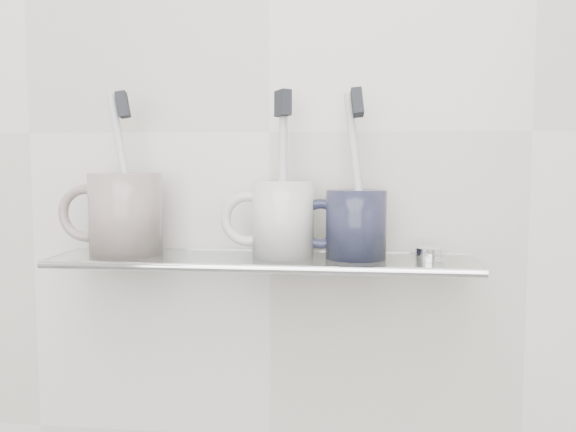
# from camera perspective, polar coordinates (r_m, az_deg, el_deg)

# --- Properties ---
(wall_back) EXTENTS (2.50, 0.00, 2.50)m
(wall_back) POSITION_cam_1_polar(r_m,az_deg,el_deg) (0.82, -1.66, 7.49)
(wall_back) COLOR silver
(wall_back) RESTS_ON ground
(shelf_glass) EXTENTS (0.50, 0.12, 0.01)m
(shelf_glass) POSITION_cam_1_polar(r_m,az_deg,el_deg) (0.76, -2.30, -3.97)
(shelf_glass) COLOR silver
(shelf_glass) RESTS_ON wall_back
(shelf_rail) EXTENTS (0.50, 0.01, 0.01)m
(shelf_rail) POSITION_cam_1_polar(r_m,az_deg,el_deg) (0.71, -3.01, -4.70)
(shelf_rail) COLOR silver
(shelf_rail) RESTS_ON shelf_glass
(bracket_left) EXTENTS (0.02, 0.03, 0.02)m
(bracket_left) POSITION_cam_1_polar(r_m,az_deg,el_deg) (0.87, -15.67, -3.78)
(bracket_left) COLOR silver
(bracket_left) RESTS_ON wall_back
(bracket_right) EXTENTS (0.02, 0.03, 0.02)m
(bracket_right) POSITION_cam_1_polar(r_m,az_deg,el_deg) (0.81, 13.16, -4.38)
(bracket_right) COLOR silver
(bracket_right) RESTS_ON wall_back
(mug_left) EXTENTS (0.09, 0.09, 0.10)m
(mug_left) POSITION_cam_1_polar(r_m,az_deg,el_deg) (0.81, -14.24, 0.19)
(mug_left) COLOR silver
(mug_left) RESTS_ON shelf_glass
(mug_left_handle) EXTENTS (0.07, 0.01, 0.07)m
(mug_left_handle) POSITION_cam_1_polar(r_m,az_deg,el_deg) (0.82, -17.50, 0.23)
(mug_left_handle) COLOR silver
(mug_left_handle) RESTS_ON mug_left
(toothbrush_left) EXTENTS (0.05, 0.02, 0.19)m
(toothbrush_left) POSITION_cam_1_polar(r_m,az_deg,el_deg) (0.80, -14.32, 3.86)
(toothbrush_left) COLOR silver
(toothbrush_left) RESTS_ON mug_left
(bristles_left) EXTENTS (0.02, 0.03, 0.03)m
(bristles_left) POSITION_cam_1_polar(r_m,az_deg,el_deg) (0.80, -14.45, 9.56)
(bristles_left) COLOR black
(bristles_left) RESTS_ON toothbrush_left
(mug_center) EXTENTS (0.07, 0.07, 0.09)m
(mug_center) POSITION_cam_1_polar(r_m,az_deg,el_deg) (0.76, -0.44, -0.29)
(mug_center) COLOR silver
(mug_center) RESTS_ON shelf_glass
(mug_center_handle) EXTENTS (0.07, 0.01, 0.07)m
(mug_center_handle) POSITION_cam_1_polar(r_m,az_deg,el_deg) (0.77, -3.60, -0.26)
(mug_center_handle) COLOR silver
(mug_center_handle) RESTS_ON mug_center
(toothbrush_center) EXTENTS (0.01, 0.03, 0.19)m
(toothbrush_center) POSITION_cam_1_polar(r_m,az_deg,el_deg) (0.76, -0.45, 3.94)
(toothbrush_center) COLOR silver
(toothbrush_center) RESTS_ON mug_center
(bristles_center) EXTENTS (0.02, 0.03, 0.03)m
(bristles_center) POSITION_cam_1_polar(r_m,az_deg,el_deg) (0.76, -0.45, 10.00)
(bristles_center) COLOR black
(bristles_center) RESTS_ON toothbrush_center
(mug_right) EXTENTS (0.09, 0.09, 0.08)m
(mug_right) POSITION_cam_1_polar(r_m,az_deg,el_deg) (0.75, 6.07, -0.74)
(mug_right) COLOR black
(mug_right) RESTS_ON shelf_glass
(mug_right_handle) EXTENTS (0.06, 0.01, 0.06)m
(mug_right_handle) POSITION_cam_1_polar(r_m,az_deg,el_deg) (0.76, 2.91, -0.71)
(mug_right_handle) COLOR black
(mug_right_handle) RESTS_ON mug_right
(toothbrush_right) EXTENTS (0.03, 0.05, 0.19)m
(toothbrush_right) POSITION_cam_1_polar(r_m,az_deg,el_deg) (0.75, 6.11, 3.90)
(toothbrush_right) COLOR silver
(toothbrush_right) RESTS_ON mug_right
(bristles_right) EXTENTS (0.02, 0.03, 0.04)m
(bristles_right) POSITION_cam_1_polar(r_m,az_deg,el_deg) (0.75, 6.18, 10.00)
(bristles_right) COLOR black
(bristles_right) RESTS_ON toothbrush_right
(chrome_cap) EXTENTS (0.03, 0.03, 0.01)m
(chrome_cap) POSITION_cam_1_polar(r_m,az_deg,el_deg) (0.76, 12.53, -3.27)
(chrome_cap) COLOR silver
(chrome_cap) RESTS_ON shelf_glass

